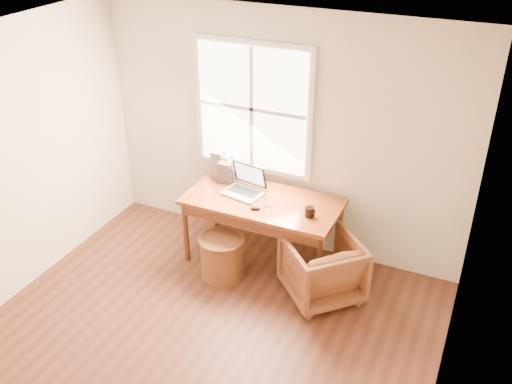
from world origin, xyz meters
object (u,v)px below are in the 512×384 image
desk (263,201)px  armchair (322,268)px  coffee_mug (309,212)px  cd_stack_a (226,166)px  wicker_stool (222,257)px  laptop (242,183)px

desk → armchair: 0.92m
desk → coffee_mug: size_ratio=16.33×
desk → cd_stack_a: cd_stack_a is taller
wicker_stool → cd_stack_a: 1.02m
armchair → coffee_mug: size_ratio=7.14×
armchair → wicker_stool: bearing=-37.9°
desk → wicker_stool: 0.71m
wicker_stool → laptop: laptop is taller
armchair → cd_stack_a: (-1.34, 0.59, 0.56)m
desk → wicker_stool: size_ratio=3.59×
desk → armchair: desk is taller
armchair → wicker_stool: armchair is taller
desk → laptop: (-0.24, 0.01, 0.16)m
wicker_stool → coffee_mug: coffee_mug is taller
wicker_stool → coffee_mug: (0.81, 0.31, 0.58)m
desk → wicker_stool: bearing=-122.4°
coffee_mug → cd_stack_a: 1.19m
wicker_stool → laptop: (0.03, 0.43, 0.66)m
armchair → cd_stack_a: 1.57m
laptop → armchair: bearing=-6.9°
desk → laptop: size_ratio=4.23×
armchair → cd_stack_a: size_ratio=2.70×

